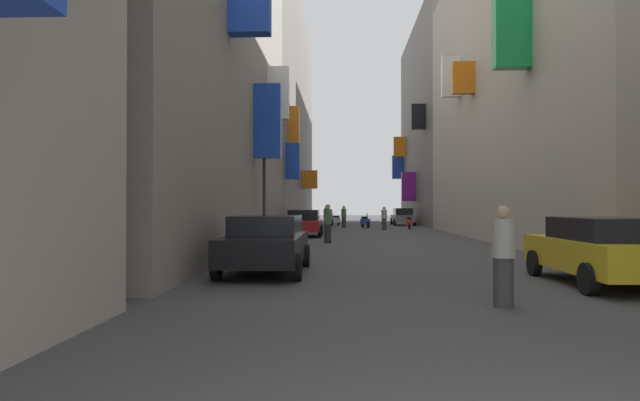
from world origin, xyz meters
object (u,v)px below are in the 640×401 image
object	(u,v)px
traffic_light_near_corner	(264,168)
pedestrian_far_away	(344,217)
pedestrian_near_left	(327,216)
pedestrian_mid_street	(384,218)
parked_car_grey	(403,216)
scooter_white	(335,220)
parked_car_red	(304,222)
scooter_red	(409,223)
pedestrian_crossing	(503,257)
pedestrian_near_right	(328,224)
parked_car_yellow	(603,249)
scooter_silver	(309,225)
parked_car_black	(266,242)
scooter_blue	(365,222)

from	to	relation	value
traffic_light_near_corner	pedestrian_far_away	bearing A→B (deg)	81.47
pedestrian_near_left	pedestrian_mid_street	bearing A→B (deg)	-41.25
traffic_light_near_corner	parked_car_grey	bearing A→B (deg)	72.95
pedestrian_near_left	pedestrian_far_away	xyz separation A→B (m)	(1.29, 0.18, -0.05)
scooter_white	parked_car_red	bearing A→B (deg)	-95.46
pedestrian_far_away	scooter_red	bearing A→B (deg)	-24.09
parked_car_grey	scooter_red	size ratio (longest dim) A/B	2.33
pedestrian_crossing	traffic_light_near_corner	world-z (taller)	traffic_light_near_corner
pedestrian_near_right	parked_car_red	bearing A→B (deg)	104.64
parked_car_red	pedestrian_near_right	world-z (taller)	pedestrian_near_right
scooter_red	pedestrian_mid_street	xyz separation A→B (m)	(-1.92, -1.65, 0.34)
parked_car_yellow	scooter_silver	xyz separation A→B (m)	(-7.50, 22.96, -0.29)
parked_car_grey	parked_car_black	distance (m)	35.24
parked_car_red	pedestrian_far_away	xyz separation A→B (m)	(2.22, 11.95, 0.08)
pedestrian_far_away	traffic_light_near_corner	size ratio (longest dim) A/B	0.36
parked_car_grey	scooter_silver	distance (m)	15.28
parked_car_red	pedestrian_crossing	bearing A→B (deg)	-77.35
scooter_blue	pedestrian_crossing	distance (m)	33.33
parked_car_red	traffic_light_near_corner	xyz separation A→B (m)	(-0.91, -8.94, 2.35)
scooter_blue	pedestrian_near_left	bearing A→B (deg)	-168.67
scooter_white	scooter_silver	bearing A→B (deg)	-97.70
parked_car_red	scooter_red	bearing A→B (deg)	54.95
scooter_silver	pedestrian_near_left	bearing A→B (deg)	82.56
parked_car_yellow	scooter_silver	size ratio (longest dim) A/B	2.18
scooter_silver	traffic_light_near_corner	world-z (taller)	traffic_light_near_corner
pedestrian_far_away	scooter_silver	bearing A→B (deg)	-106.88
pedestrian_crossing	scooter_silver	bearing A→B (deg)	100.44
pedestrian_near_right	traffic_light_near_corner	distance (m)	4.69
parked_car_black	scooter_blue	bearing A→B (deg)	82.79
scooter_silver	traffic_light_near_corner	distance (m)	13.84
pedestrian_far_away	parked_car_yellow	bearing A→B (deg)	-80.12
parked_car_grey	scooter_white	bearing A→B (deg)	-160.37
parked_car_black	pedestrian_near_right	size ratio (longest dim) A/B	2.47
parked_car_grey	pedestrian_near_right	xyz separation A→B (m)	(-5.90, -23.57, 0.10)
parked_car_yellow	parked_car_black	xyz separation A→B (m)	(-7.28, 1.85, -0.00)
scooter_white	pedestrian_crossing	world-z (taller)	pedestrian_crossing
parked_car_red	scooter_white	size ratio (longest dim) A/B	2.21
parked_car_grey	traffic_light_near_corner	bearing A→B (deg)	-107.05
pedestrian_near_left	scooter_silver	bearing A→B (deg)	-97.44
scooter_red	traffic_light_near_corner	size ratio (longest dim) A/B	0.40
parked_car_red	parked_car_black	bearing A→B (deg)	-89.26
pedestrian_near_left	scooter_blue	bearing A→B (deg)	11.33
pedestrian_mid_street	pedestrian_near_left	bearing A→B (deg)	138.75
pedestrian_near_left	pedestrian_mid_street	xyz separation A→B (m)	(4.07, -3.57, -0.08)
scooter_blue	pedestrian_near_right	xyz separation A→B (m)	(-2.41, -17.92, 0.40)
pedestrian_near_left	parked_car_yellow	bearing A→B (deg)	-77.70
pedestrian_crossing	pedestrian_mid_street	world-z (taller)	pedestrian_crossing
parked_car_red	pedestrian_crossing	xyz separation A→B (m)	(4.70, -20.96, 0.06)
parked_car_black	pedestrian_mid_street	world-z (taller)	pedestrian_mid_street
parked_car_yellow	traffic_light_near_corner	bearing A→B (deg)	131.78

